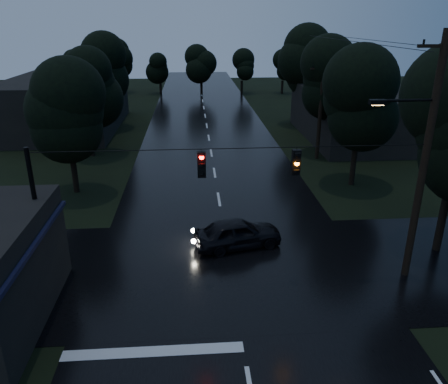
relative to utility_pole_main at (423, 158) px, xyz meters
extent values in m
cube|color=black|center=(-7.41, 19.00, -5.26)|extent=(12.00, 120.00, 0.02)
cube|color=black|center=(-7.41, 1.00, -5.26)|extent=(60.00, 9.00, 0.02)
cube|color=black|center=(-14.41, -2.00, -2.06)|extent=(0.30, 7.00, 0.15)
cylinder|color=black|center=(-14.61, -5.00, -3.76)|extent=(0.10, 0.10, 3.00)
cylinder|color=black|center=(-14.61, 1.00, -3.76)|extent=(0.10, 0.10, 3.00)
cube|color=#FFBC66|center=(-14.46, -3.50, -2.76)|extent=(0.06, 1.60, 0.50)
cube|color=#FFBC66|center=(-14.46, -0.80, -2.76)|extent=(0.06, 1.20, 0.50)
cube|color=black|center=(6.59, 23.00, -3.06)|extent=(10.00, 14.00, 4.40)
cube|color=black|center=(-21.41, 29.00, -2.76)|extent=(10.00, 16.00, 5.00)
cylinder|color=black|center=(0.09, 0.00, -0.26)|extent=(0.30, 0.30, 10.00)
cube|color=black|center=(0.09, 0.00, 4.14)|extent=(2.00, 0.12, 0.12)
cylinder|color=black|center=(-1.01, 0.00, 2.24)|extent=(2.20, 0.10, 0.10)
cube|color=black|center=(-2.11, 0.00, 2.19)|extent=(0.60, 0.25, 0.18)
cube|color=#FFB266|center=(-2.11, 0.00, 2.09)|extent=(0.45, 0.18, 0.03)
cylinder|color=black|center=(0.89, 17.00, -1.51)|extent=(0.30, 0.30, 7.50)
cube|color=black|center=(0.89, 17.00, 1.64)|extent=(2.00, 0.12, 0.12)
cylinder|color=black|center=(-14.91, 0.00, -2.26)|extent=(0.18, 0.18, 6.00)
cylinder|color=black|center=(-7.41, 0.00, 0.54)|extent=(15.00, 0.03, 0.03)
cube|color=black|center=(-8.61, 0.00, -0.06)|extent=(0.32, 0.25, 1.00)
sphere|color=#FF0C07|center=(-8.61, -0.15, -0.06)|extent=(0.18, 0.18, 0.18)
cube|color=black|center=(-5.01, 0.00, -0.06)|extent=(0.32, 0.25, 1.00)
sphere|color=orange|center=(-5.01, -0.15, -0.06)|extent=(0.18, 0.18, 0.18)
cylinder|color=black|center=(2.59, 2.00, -3.86)|extent=(0.36, 0.36, 2.80)
cylinder|color=black|center=(-16.41, 11.00, -4.03)|extent=(0.36, 0.36, 2.45)
sphere|color=black|center=(-16.41, 11.00, -1.06)|extent=(3.92, 3.92, 3.92)
sphere|color=black|center=(-16.41, 11.00, -0.01)|extent=(3.92, 3.92, 3.92)
sphere|color=black|center=(-16.41, 11.00, 1.04)|extent=(3.92, 3.92, 3.92)
cylinder|color=black|center=(-17.01, 19.00, -3.95)|extent=(0.36, 0.36, 2.62)
sphere|color=black|center=(-17.01, 19.00, -0.76)|extent=(4.20, 4.20, 4.20)
sphere|color=black|center=(-17.01, 19.00, 0.37)|extent=(4.20, 4.20, 4.20)
sphere|color=black|center=(-17.01, 19.00, 1.49)|extent=(4.20, 4.20, 4.20)
cylinder|color=black|center=(-17.61, 29.00, -3.86)|extent=(0.36, 0.36, 2.80)
sphere|color=black|center=(-17.61, 29.00, -0.46)|extent=(4.48, 4.48, 4.48)
sphere|color=black|center=(-17.61, 29.00, 0.74)|extent=(4.48, 4.48, 4.48)
sphere|color=black|center=(-17.61, 29.00, 1.94)|extent=(4.48, 4.48, 4.48)
cylinder|color=black|center=(1.59, 11.00, -3.95)|extent=(0.36, 0.36, 2.62)
sphere|color=black|center=(1.59, 11.00, -0.76)|extent=(4.20, 4.20, 4.20)
sphere|color=black|center=(1.59, 11.00, 0.37)|extent=(4.20, 4.20, 4.20)
sphere|color=black|center=(1.59, 11.00, 1.49)|extent=(4.20, 4.20, 4.20)
cylinder|color=black|center=(2.19, 19.00, -3.86)|extent=(0.36, 0.36, 2.80)
sphere|color=black|center=(2.19, 19.00, -0.46)|extent=(4.48, 4.48, 4.48)
sphere|color=black|center=(2.19, 19.00, 0.74)|extent=(4.48, 4.48, 4.48)
sphere|color=black|center=(2.19, 19.00, 1.94)|extent=(4.48, 4.48, 4.48)
cylinder|color=black|center=(2.79, 29.00, -3.77)|extent=(0.36, 0.36, 2.97)
sphere|color=black|center=(2.79, 29.00, -0.16)|extent=(4.76, 4.76, 4.76)
sphere|color=black|center=(2.79, 29.00, 1.12)|extent=(4.76, 4.76, 4.76)
sphere|color=black|center=(2.79, 29.00, 2.39)|extent=(4.76, 4.76, 4.76)
imported|color=black|center=(-6.88, 3.02, -4.54)|extent=(4.48, 2.60, 1.43)
camera|label=1|loc=(-8.93, -15.63, 5.01)|focal=35.00mm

